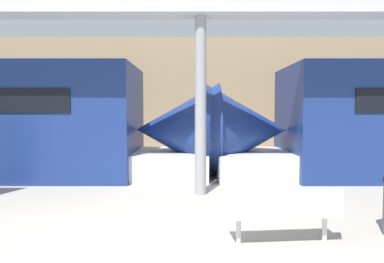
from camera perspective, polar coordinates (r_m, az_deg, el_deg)
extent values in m
plane|color=#A8A093|center=(4.70, -5.24, -19.51)|extent=(60.00, 60.00, 0.00)
cube|color=#9E8460|center=(14.85, -1.38, 5.93)|extent=(56.00, 0.20, 5.00)
cone|color=navy|center=(9.85, 9.11, 0.34)|extent=(2.36, 2.63, 2.63)
cube|color=silver|center=(9.98, 10.33, -5.22)|extent=(2.12, 2.46, 0.70)
cone|color=navy|center=(9.74, -2.14, 0.34)|extent=(2.36, 2.63, 2.63)
cube|color=silver|center=(9.85, -3.44, -5.29)|extent=(2.12, 2.46, 0.70)
cube|color=silver|center=(5.06, 15.07, -13.01)|extent=(1.58, 0.58, 0.04)
cube|color=silver|center=(4.83, 15.94, -11.40)|extent=(1.54, 0.18, 0.35)
cylinder|color=silver|center=(4.95, 8.03, -15.89)|extent=(0.07, 0.07, 0.39)
cylinder|color=silver|center=(5.36, 21.47, -14.60)|extent=(0.07, 0.07, 0.39)
cylinder|color=gray|center=(7.48, 1.69, 4.25)|extent=(0.25, 0.25, 3.89)
cube|color=#B7B7BC|center=(7.80, 1.72, 19.75)|extent=(28.00, 0.60, 0.28)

